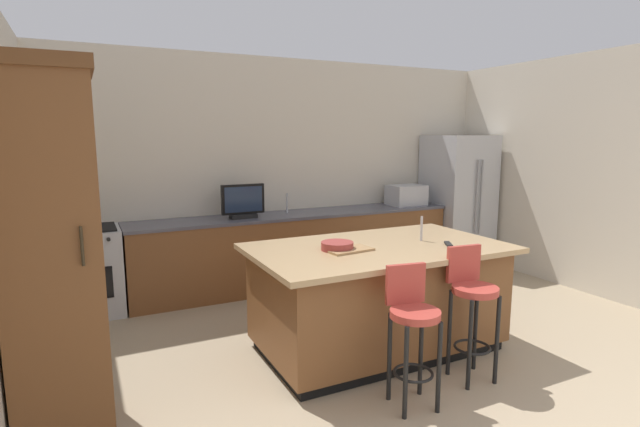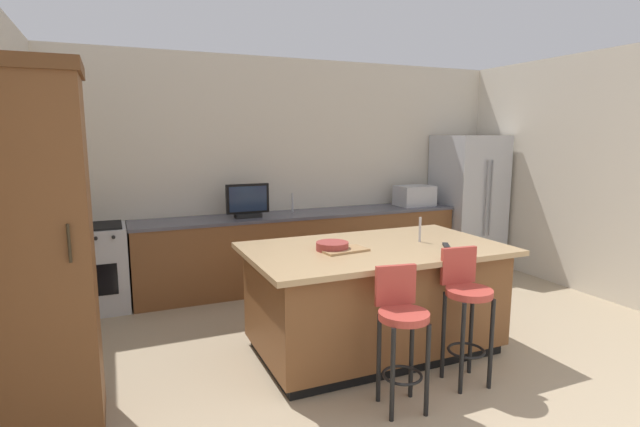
{
  "view_description": "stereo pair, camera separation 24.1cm",
  "coord_description": "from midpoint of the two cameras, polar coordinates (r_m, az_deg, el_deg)",
  "views": [
    {
      "loc": [
        -2.4,
        -1.04,
        1.84
      ],
      "look_at": [
        -0.35,
        3.11,
        1.09
      ],
      "focal_mm": 27.19,
      "sensor_mm": 36.0,
      "label": 1
    },
    {
      "loc": [
        -2.18,
        -1.14,
        1.84
      ],
      "look_at": [
        -0.35,
        3.11,
        1.09
      ],
      "focal_mm": 27.19,
      "sensor_mm": 36.0,
      "label": 2
    }
  ],
  "objects": [
    {
      "name": "bar_stool_right",
      "position": [
        3.84,
        15.69,
        -9.86
      ],
      "size": [
        0.34,
        0.35,
        1.01
      ],
      "rotation": [
        0.0,
        0.0,
        -0.09
      ],
      "color": "#B23D33",
      "rests_on": "ground_plane"
    },
    {
      "name": "cabinet_tower",
      "position": [
        3.3,
        -30.83,
        -3.78
      ],
      "size": [
        0.57,
        0.59,
        2.27
      ],
      "color": "brown",
      "rests_on": "ground_plane"
    },
    {
      "name": "fruit_bowl",
      "position": [
        3.95,
        0.29,
        -3.85
      ],
      "size": [
        0.27,
        0.27,
        0.07
      ],
      "primitive_type": "cylinder",
      "color": "#993833",
      "rests_on": "kitchen_island"
    },
    {
      "name": "cutting_board",
      "position": [
        3.93,
        1.7,
        -4.3
      ],
      "size": [
        0.4,
        0.25,
        0.02
      ],
      "primitive_type": "cube",
      "rotation": [
        0.0,
        0.0,
        0.11
      ],
      "color": "#A87F51",
      "rests_on": "kitchen_island"
    },
    {
      "name": "refrigerator",
      "position": [
        7.17,
        14.92,
        1.51
      ],
      "size": [
        0.81,
        0.82,
        1.84
      ],
      "color": "#B7BABF",
      "rests_on": "ground_plane"
    },
    {
      "name": "microwave",
      "position": [
        6.71,
        9.1,
        2.16
      ],
      "size": [
        0.48,
        0.36,
        0.27
      ],
      "primitive_type": "cube",
      "color": "#B7BABF",
      "rests_on": "counter_back"
    },
    {
      "name": "sink_faucet_island",
      "position": [
        4.35,
        10.31,
        -1.75
      ],
      "size": [
        0.02,
        0.02,
        0.22
      ],
      "primitive_type": "cylinder",
      "color": "#B2B2B7",
      "rests_on": "kitchen_island"
    },
    {
      "name": "tv_monitor",
      "position": [
        5.64,
        -10.26,
        1.27
      ],
      "size": [
        0.5,
        0.16,
        0.39
      ],
      "color": "black",
      "rests_on": "counter_back"
    },
    {
      "name": "wall_back",
      "position": [
        6.26,
        -4.79,
        5.03
      ],
      "size": [
        6.25,
        0.12,
        2.78
      ],
      "primitive_type": "cube",
      "color": "beige",
      "rests_on": "ground_plane"
    },
    {
      "name": "wall_right",
      "position": [
        6.27,
        30.21,
        3.82
      ],
      "size": [
        0.12,
        5.12,
        2.78
      ],
      "primitive_type": "cube",
      "color": "beige",
      "rests_on": "ground_plane"
    },
    {
      "name": "counter_back",
      "position": [
        6.04,
        -3.68,
        -4.15
      ],
      "size": [
        4.07,
        0.62,
        0.9
      ],
      "color": "brown",
      "rests_on": "ground_plane"
    },
    {
      "name": "sink_faucet_back",
      "position": [
        5.99,
        -5.07,
        1.24
      ],
      "size": [
        0.02,
        0.02,
        0.24
      ],
      "primitive_type": "cylinder",
      "color": "#B2B2B7",
      "rests_on": "counter_back"
    },
    {
      "name": "tv_remote",
      "position": [
        4.23,
        13.31,
        -3.55
      ],
      "size": [
        0.12,
        0.17,
        0.02
      ],
      "primitive_type": "cube",
      "rotation": [
        0.0,
        0.0,
        -0.52
      ],
      "color": "black",
      "rests_on": "kitchen_island"
    },
    {
      "name": "kitchen_island",
      "position": [
        4.25,
        5.15,
        -9.71
      ],
      "size": [
        2.16,
        1.26,
        0.92
      ],
      "color": "black",
      "rests_on": "ground_plane"
    },
    {
      "name": "range_oven",
      "position": [
        5.6,
        -27.18,
        -6.16
      ],
      "size": [
        0.73,
        0.63,
        0.92
      ],
      "color": "#B7BABF",
      "rests_on": "ground_plane"
    },
    {
      "name": "bar_stool_left",
      "position": [
        3.4,
        8.79,
        -12.74
      ],
      "size": [
        0.34,
        0.36,
        0.97
      ],
      "rotation": [
        0.0,
        0.0,
        -0.16
      ],
      "color": "#B23D33",
      "rests_on": "ground_plane"
    }
  ]
}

